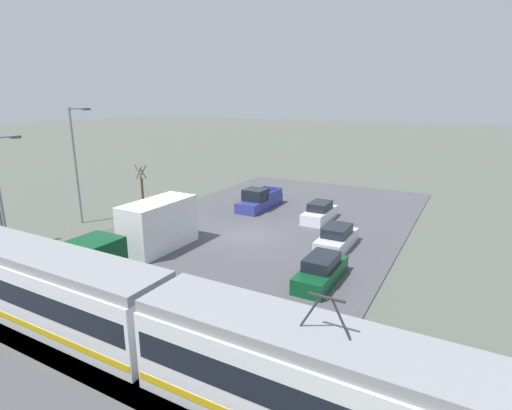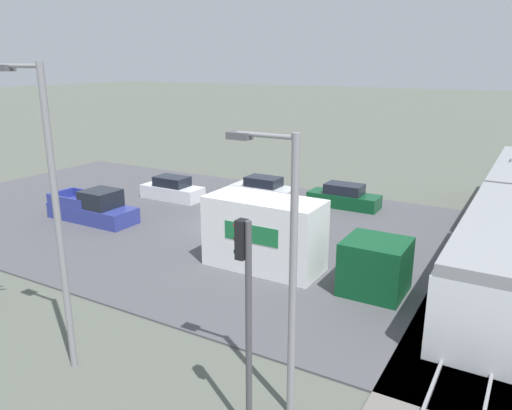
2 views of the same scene
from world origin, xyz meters
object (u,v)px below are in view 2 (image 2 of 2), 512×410
(sedan_car_0, at_px, (172,190))
(street_lamp_mid_block, at_px, (286,259))
(street_lamp_near_crossing, at_px, (52,205))
(sedan_car_2, at_px, (263,190))
(sedan_car_1, at_px, (344,197))
(box_truck, at_px, (289,241))
(pickup_truck, at_px, (94,209))
(light_rail_tram, at_px, (507,216))
(traffic_light_pole, at_px, (246,303))

(sedan_car_0, xyz_separation_m, street_lamp_mid_block, (15.44, 16.48, 3.72))
(street_lamp_near_crossing, bearing_deg, sedan_car_2, -168.03)
(sedan_car_1, bearing_deg, street_lamp_mid_block, 15.85)
(sedan_car_2, bearing_deg, box_truck, 34.40)
(sedan_car_1, distance_m, sedan_car_2, 5.59)
(pickup_truck, bearing_deg, sedan_car_2, 146.15)
(light_rail_tram, xyz_separation_m, sedan_car_0, (1.27, -20.62, -0.96))
(sedan_car_2, xyz_separation_m, traffic_light_pole, (19.95, 10.69, 3.00))
(box_truck, xyz_separation_m, street_lamp_mid_block, (8.22, 3.94, 2.84))
(traffic_light_pole, bearing_deg, box_truck, -159.53)
(pickup_truck, height_order, street_lamp_mid_block, street_lamp_mid_block)
(light_rail_tram, height_order, sedan_car_1, light_rail_tram)
(sedan_car_2, height_order, street_lamp_mid_block, street_lamp_mid_block)
(light_rail_tram, bearing_deg, traffic_light_pole, -14.04)
(box_truck, distance_m, sedan_car_2, 12.65)
(light_rail_tram, xyz_separation_m, sedan_car_2, (-1.93, -15.20, -0.98))
(sedan_car_2, relative_size, street_lamp_mid_block, 0.59)
(street_lamp_near_crossing, distance_m, street_lamp_mid_block, 7.01)
(light_rail_tram, height_order, traffic_light_pole, traffic_light_pole)
(box_truck, distance_m, pickup_truck, 13.50)
(box_truck, bearing_deg, pickup_truck, -94.31)
(traffic_light_pole, bearing_deg, pickup_truck, -121.83)
(street_lamp_mid_block, bearing_deg, sedan_car_2, -149.29)
(traffic_light_pole, distance_m, street_lamp_near_crossing, 6.61)
(sedan_car_1, distance_m, street_lamp_mid_block, 20.64)
(box_truck, height_order, street_lamp_near_crossing, street_lamp_near_crossing)
(box_truck, bearing_deg, sedan_car_0, -119.90)
(light_rail_tram, xyz_separation_m, traffic_light_pole, (18.02, -4.51, 2.02))
(box_truck, xyz_separation_m, sedan_car_1, (-11.31, -1.61, -0.89))
(sedan_car_0, relative_size, street_lamp_mid_block, 0.57)
(pickup_truck, bearing_deg, sedan_car_0, 171.83)
(sedan_car_2, height_order, street_lamp_near_crossing, street_lamp_near_crossing)
(sedan_car_0, relative_size, street_lamp_near_crossing, 0.47)
(sedan_car_1, relative_size, traffic_light_pole, 0.80)
(pickup_truck, bearing_deg, sedan_car_1, 131.04)
(box_truck, xyz_separation_m, traffic_light_pole, (9.54, 3.56, 2.11))
(box_truck, height_order, street_lamp_mid_block, street_lamp_mid_block)
(light_rail_tram, relative_size, pickup_truck, 4.40)
(sedan_car_2, relative_size, traffic_light_pole, 0.78)
(sedan_car_1, bearing_deg, sedan_car_2, -80.79)
(sedan_car_0, distance_m, street_lamp_mid_block, 22.89)
(sedan_car_2, distance_m, traffic_light_pole, 22.83)
(sedan_car_1, relative_size, street_lamp_mid_block, 0.60)
(sedan_car_0, height_order, sedan_car_2, sedan_car_0)
(pickup_truck, height_order, traffic_light_pole, traffic_light_pole)
(sedan_car_2, bearing_deg, sedan_car_1, 99.21)
(pickup_truck, xyz_separation_m, sedan_car_2, (-9.40, 6.31, -0.11))
(sedan_car_2, xyz_separation_m, street_lamp_mid_block, (18.63, 11.07, 3.73))
(street_lamp_near_crossing, height_order, street_lamp_mid_block, street_lamp_near_crossing)
(pickup_truck, height_order, sedan_car_2, pickup_truck)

